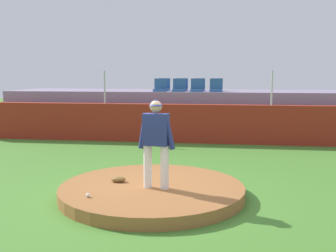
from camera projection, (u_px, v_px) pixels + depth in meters
The scene contains 17 objects.
ground_plane at pixel (152, 196), 7.94m from camera, with size 60.00×60.00×0.00m, color #49822D.
pitchers_mound at pixel (152, 191), 7.92m from camera, with size 3.68×3.68×0.23m, color #9D6134.
pitcher at pixel (156, 137), 7.58m from camera, with size 0.75×0.30×1.73m.
baseball at pixel (88, 195), 7.12m from camera, with size 0.07×0.07×0.07m, color white.
fielding_glove at pixel (118, 179), 8.13m from camera, with size 0.30×0.20×0.11m, color brown.
brick_barrier at pixel (185, 123), 14.15m from camera, with size 15.57×0.40×1.37m, color maroon.
fence_post_left at pixel (105, 87), 14.40m from camera, with size 0.06×0.06×1.19m, color silver.
fence_post_right at pixel (272, 88), 13.56m from camera, with size 0.06×0.06×1.19m, color silver.
bleacher_platform at pixel (190, 112), 16.30m from camera, with size 14.65×3.10×1.77m, color gray.
stadium_chair_0 at pixel (160, 87), 15.34m from camera, with size 0.48×0.44×0.50m.
stadium_chair_1 at pixel (179, 88), 15.22m from camera, with size 0.48×0.44×0.50m.
stadium_chair_2 at pixel (197, 88), 15.09m from camera, with size 0.48×0.44×0.50m.
stadium_chair_3 at pixel (216, 88), 15.01m from camera, with size 0.48×0.44×0.50m.
stadium_chair_4 at pixel (164, 87), 16.21m from camera, with size 0.48×0.44×0.50m.
stadium_chair_5 at pixel (182, 87), 16.08m from camera, with size 0.48×0.44×0.50m.
stadium_chair_6 at pixel (199, 87), 16.00m from camera, with size 0.48×0.44×0.50m.
stadium_chair_7 at pixel (217, 87), 15.90m from camera, with size 0.48×0.44×0.50m.
Camera 1 is at (1.41, -7.56, 2.43)m, focal length 42.35 mm.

